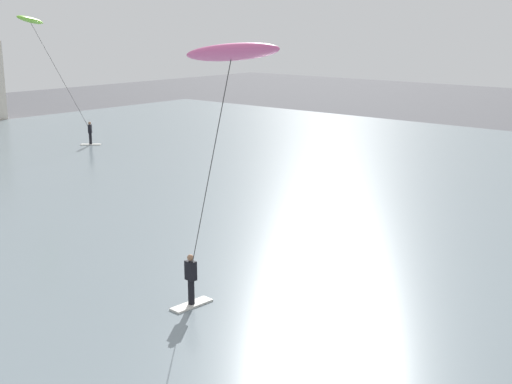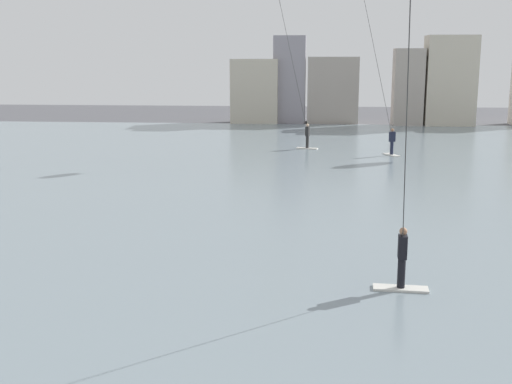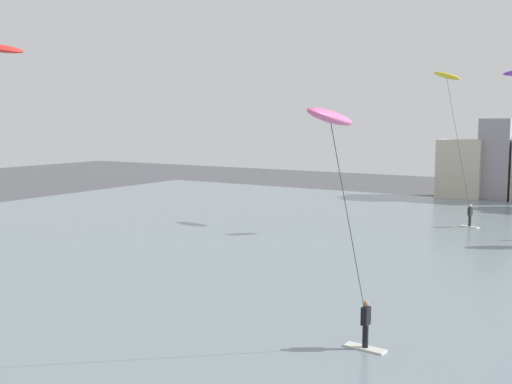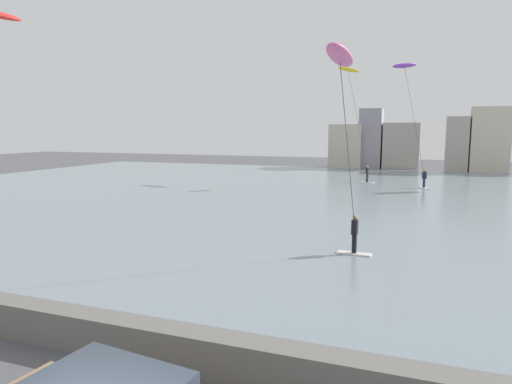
% 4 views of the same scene
% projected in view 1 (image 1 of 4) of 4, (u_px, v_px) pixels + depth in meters
% --- Properties ---
extents(kitesurfer_pink, '(1.73, 3.87, 8.15)m').
position_uv_depth(kitesurfer_pink, '(226.00, 82.00, 18.07)').
color(kitesurfer_pink, silver).
rests_on(kitesurfer_pink, water_bay).
extents(kitesurfer_lime, '(5.13, 4.23, 9.05)m').
position_uv_depth(kitesurfer_lime, '(35.00, 30.00, 46.31)').
color(kitesurfer_lime, silver).
rests_on(kitesurfer_lime, water_bay).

